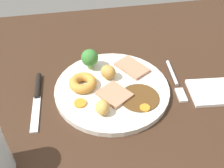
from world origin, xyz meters
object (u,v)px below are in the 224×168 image
at_px(meat_slice_under, 114,94).
at_px(folded_napkin, 213,92).
at_px(broccoli_floret, 90,58).
at_px(dinner_plate, 112,89).
at_px(meat_slice_main, 132,67).
at_px(carrot_coin_front, 80,103).
at_px(fork, 176,81).
at_px(yorkshire_pudding, 83,83).
at_px(roast_potato_left, 103,107).
at_px(knife, 37,95).
at_px(carrot_coin_back, 145,108).
at_px(roast_potato_right, 108,72).

relative_size(meat_slice_under, folded_napkin, 0.62).
distance_m(meat_slice_under, broccoli_floret, 0.12).
bearing_deg(broccoli_floret, dinner_plate, 116.08).
relative_size(meat_slice_main, folded_napkin, 0.76).
height_order(meat_slice_main, meat_slice_under, same).
bearing_deg(carrot_coin_front, fork, -169.94).
bearing_deg(yorkshire_pudding, roast_potato_left, 109.80).
distance_m(fork, knife, 0.34).
xyz_separation_m(carrot_coin_back, folded_napkin, (-0.18, -0.03, -0.01)).
xyz_separation_m(fork, knife, (0.34, -0.01, 0.00)).
bearing_deg(knife, roast_potato_left, 60.92).
relative_size(yorkshire_pudding, broccoli_floret, 1.25).
height_order(broccoli_floret, knife, broccoli_floret).
xyz_separation_m(dinner_plate, carrot_coin_back, (-0.06, 0.08, 0.01)).
height_order(meat_slice_under, broccoli_floret, broccoli_floret).
bearing_deg(meat_slice_under, meat_slice_main, -125.50).
height_order(roast_potato_left, broccoli_floret, broccoli_floret).
distance_m(meat_slice_main, carrot_coin_front, 0.18).
distance_m(meat_slice_under, fork, 0.17).
bearing_deg(fork, roast_potato_left, -63.80).
height_order(yorkshire_pudding, broccoli_floret, broccoli_floret).
bearing_deg(roast_potato_left, knife, -31.98).
bearing_deg(fork, meat_slice_under, -74.18).
bearing_deg(yorkshire_pudding, fork, 176.29).
bearing_deg(dinner_plate, knife, -4.57).
bearing_deg(carrot_coin_front, roast_potato_left, 143.70).
bearing_deg(broccoli_floret, folded_napkin, 154.01).
relative_size(carrot_coin_back, folded_napkin, 0.20).
xyz_separation_m(yorkshire_pudding, fork, (-0.23, 0.02, -0.02)).
relative_size(meat_slice_main, yorkshire_pudding, 1.26).
height_order(meat_slice_under, roast_potato_left, roast_potato_left).
bearing_deg(fork, roast_potato_right, -96.79).
relative_size(roast_potato_right, carrot_coin_front, 1.41).
distance_m(meat_slice_main, fork, 0.12).
bearing_deg(broccoli_floret, meat_slice_main, 166.68).
bearing_deg(dinner_plate, yorkshire_pudding, -13.79).
height_order(dinner_plate, meat_slice_under, meat_slice_under).
distance_m(meat_slice_main, carrot_coin_back, 0.14).
bearing_deg(carrot_coin_back, knife, -22.27).
height_order(dinner_plate, meat_slice_main, meat_slice_main).
bearing_deg(folded_napkin, dinner_plate, -12.14).
relative_size(meat_slice_main, meat_slice_under, 1.22).
bearing_deg(knife, carrot_coin_back, 70.63).
relative_size(meat_slice_main, carrot_coin_front, 3.00).
relative_size(dinner_plate, carrot_coin_front, 9.92).
distance_m(roast_potato_right, broccoli_floret, 0.06).
bearing_deg(meat_slice_under, broccoli_floret, -70.07).
relative_size(dinner_plate, broccoli_floret, 5.18).
relative_size(meat_slice_under, roast_potato_right, 1.75).
relative_size(yorkshire_pudding, knife, 0.36).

